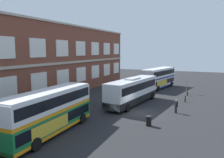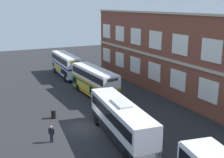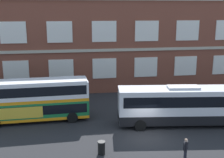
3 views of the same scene
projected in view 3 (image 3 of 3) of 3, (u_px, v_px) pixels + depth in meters
name	position (u px, v px, depth m)	size (l,w,h in m)	color
ground_plane	(140.00, 128.00, 26.90)	(120.00, 120.00, 0.00)	#232326
brick_terminal_building	(120.00, 44.00, 40.99)	(54.76, 8.19, 12.05)	brown
double_decker_middle	(31.00, 100.00, 28.23)	(11.08, 3.16, 4.07)	#197038
touring_coach	(182.00, 106.00, 27.27)	(12.22, 3.98, 3.80)	silver
waiting_passenger	(186.00, 148.00, 21.02)	(0.49, 0.55, 1.70)	black
station_litter_bin	(101.00, 148.00, 22.01)	(0.60, 0.60, 1.03)	black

